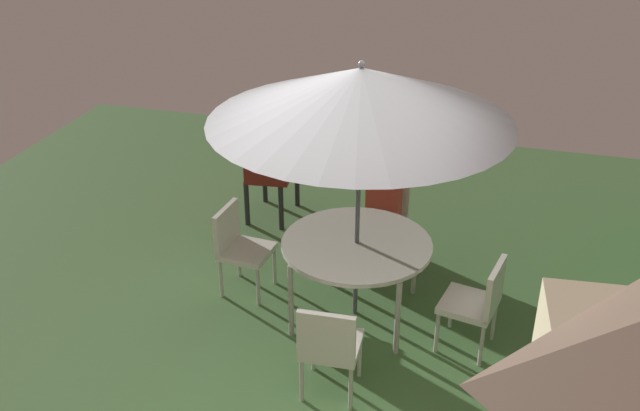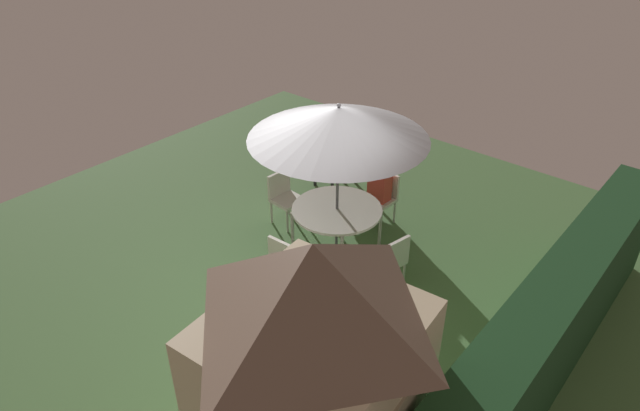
# 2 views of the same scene
# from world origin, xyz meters

# --- Properties ---
(ground_plane) EXTENTS (11.00, 11.00, 0.00)m
(ground_plane) POSITION_xyz_m (0.00, 0.00, 0.00)
(ground_plane) COLOR #47703D
(hedge_backdrop) EXTENTS (6.83, 0.60, 1.60)m
(hedge_backdrop) POSITION_xyz_m (0.00, 3.50, 0.80)
(hedge_backdrop) COLOR #193D1E
(hedge_backdrop) RESTS_ON ground
(garden_shed) EXTENTS (1.93, 1.81, 2.97)m
(garden_shed) POSITION_xyz_m (2.36, 2.35, 1.52)
(garden_shed) COLOR #C6B793
(garden_shed) RESTS_ON ground
(patio_table) EXTENTS (1.39, 1.39, 0.79)m
(patio_table) POSITION_xyz_m (-0.86, 0.03, 0.73)
(patio_table) COLOR #B2ADA3
(patio_table) RESTS_ON ground
(patio_umbrella) EXTENTS (2.60, 2.60, 2.49)m
(patio_umbrella) POSITION_xyz_m (-0.86, 0.03, 2.19)
(patio_umbrella) COLOR #4C4C51
(patio_umbrella) RESTS_ON ground
(bbq_grill) EXTENTS (0.76, 0.58, 1.20)m
(bbq_grill) POSITION_xyz_m (-2.53, -1.37, 0.85)
(bbq_grill) COLOR maroon
(bbq_grill) RESTS_ON ground
(chair_near_shed) EXTENTS (0.48, 0.48, 0.90)m
(chair_near_shed) POSITION_xyz_m (-2.01, 0.08, 0.52)
(chair_near_shed) COLOR silver
(chair_near_shed) RESTS_ON ground
(chair_far_side) EXTENTS (0.50, 0.50, 0.90)m
(chair_far_side) POSITION_xyz_m (-0.96, -1.17, 0.52)
(chair_far_side) COLOR silver
(chair_far_side) RESTS_ON ground
(chair_toward_hedge) EXTENTS (0.49, 0.48, 0.90)m
(chair_toward_hedge) POSITION_xyz_m (0.31, 0.09, 0.52)
(chair_toward_hedge) COLOR silver
(chair_toward_hedge) RESTS_ON ground
(chair_toward_house) EXTENTS (0.54, 0.55, 0.90)m
(chair_toward_house) POSITION_xyz_m (-0.62, 1.18, 0.52)
(chair_toward_house) COLOR silver
(chair_toward_house) RESTS_ON ground
(potted_plant_by_shed) EXTENTS (0.65, 0.65, 0.88)m
(potted_plant_by_shed) POSITION_xyz_m (1.93, 1.02, 0.50)
(potted_plant_by_shed) COLOR silver
(potted_plant_by_shed) RESTS_ON ground
(person_in_red) EXTENTS (0.25, 0.35, 1.26)m
(person_in_red) POSITION_xyz_m (-1.93, 0.08, 0.78)
(person_in_red) COLOR #CC3D33
(person_in_red) RESTS_ON ground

